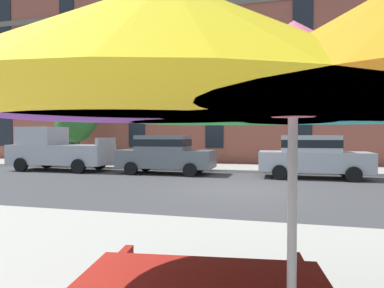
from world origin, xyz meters
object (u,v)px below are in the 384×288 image
patio_umbrella (293,75)px  sedan_gray (165,153)px  pickup_silver (57,150)px  street_tree_left (76,122)px  sedan_silver (312,155)px

patio_umbrella → sedan_gray: bearing=112.2°
patio_umbrella → pickup_silver: bearing=130.7°
street_tree_left → patio_umbrella: street_tree_left is taller
pickup_silver → street_tree_left: street_tree_left is taller
sedan_silver → patio_umbrella: 12.82m
pickup_silver → street_tree_left: bearing=107.7°
sedan_silver → patio_umbrella: patio_umbrella is taller
pickup_silver → sedan_gray: 5.74m
sedan_gray → patio_umbrella: 13.77m
sedan_gray → sedan_silver: (6.43, 0.00, 0.00)m
sedan_silver → patio_umbrella: size_ratio=1.14×
street_tree_left → patio_umbrella: bearing=-53.1°
pickup_silver → patio_umbrella: size_ratio=1.32×
sedan_silver → patio_umbrella: bearing=-95.6°
sedan_gray → street_tree_left: (-6.77, 3.21, 1.65)m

